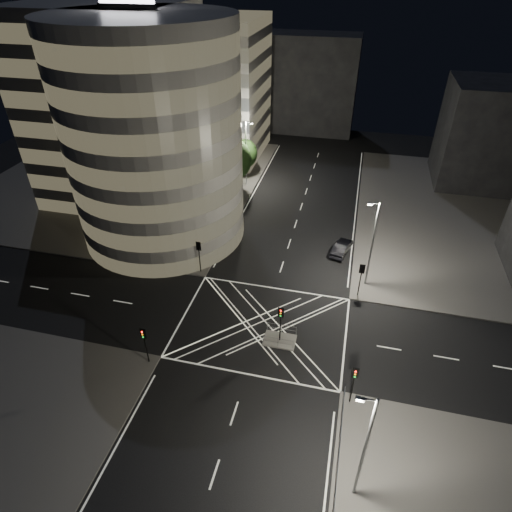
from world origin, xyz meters
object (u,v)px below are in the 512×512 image
(street_lamp_left_far, at_px, (246,151))
(street_lamp_right_near, at_px, (364,447))
(traffic_signal_island, at_px, (281,318))
(sedan, at_px, (342,248))
(street_lamp_left_near, at_px, (207,208))
(traffic_signal_fl, at_px, (199,251))
(street_lamp_right_far, at_px, (372,242))
(traffic_signal_nl, at_px, (144,339))
(central_island, at_px, (280,340))
(traffic_signal_fr, at_px, (361,274))
(traffic_signal_nr, at_px, (354,379))

(street_lamp_left_far, bearing_deg, street_lamp_right_near, -66.79)
(traffic_signal_island, relative_size, sedan, 0.89)
(traffic_signal_island, distance_m, street_lamp_left_near, 17.89)
(street_lamp_left_near, xyz_separation_m, street_lamp_left_far, (0.00, 18.00, 0.00))
(traffic_signal_fl, relative_size, street_lamp_right_far, 0.40)
(traffic_signal_fl, xyz_separation_m, sedan, (15.28, 7.75, -2.18))
(traffic_signal_island, bearing_deg, traffic_signal_nl, -153.86)
(central_island, distance_m, traffic_signal_nl, 12.36)
(traffic_signal_fr, bearing_deg, street_lamp_left_far, 128.17)
(traffic_signal_nl, relative_size, traffic_signal_fr, 1.00)
(traffic_signal_fr, distance_m, traffic_signal_island, 10.73)
(traffic_signal_nr, height_order, street_lamp_right_far, street_lamp_right_far)
(central_island, relative_size, sedan, 0.67)
(street_lamp_right_far, bearing_deg, street_lamp_right_near, -90.00)
(street_lamp_right_near, bearing_deg, street_lamp_right_far, 90.00)
(traffic_signal_fr, xyz_separation_m, street_lamp_left_far, (-18.24, 23.20, 2.63))
(traffic_signal_nl, bearing_deg, street_lamp_right_near, -21.55)
(traffic_signal_fl, height_order, traffic_signal_island, same)
(central_island, height_order, street_lamp_left_near, street_lamp_left_near)
(street_lamp_left_near, bearing_deg, traffic_signal_nr, -45.87)
(central_island, relative_size, street_lamp_right_far, 0.30)
(traffic_signal_island, bearing_deg, traffic_signal_nr, -37.93)
(sedan, bearing_deg, traffic_signal_island, 88.06)
(traffic_signal_nr, relative_size, traffic_signal_island, 1.00)
(central_island, relative_size, street_lamp_left_far, 0.30)
(central_island, relative_size, street_lamp_right_near, 0.30)
(traffic_signal_fl, distance_m, sedan, 17.27)
(traffic_signal_fl, distance_m, traffic_signal_island, 13.62)
(street_lamp_left_near, height_order, sedan, street_lamp_left_near)
(traffic_signal_fl, distance_m, traffic_signal_nl, 13.60)
(traffic_signal_fl, bearing_deg, street_lamp_right_far, 6.88)
(street_lamp_left_near, xyz_separation_m, street_lamp_right_near, (18.87, -26.00, 0.00))
(street_lamp_left_far, distance_m, sedan, 22.70)
(central_island, xyz_separation_m, street_lamp_right_far, (7.44, 10.50, 5.47))
(street_lamp_right_near, bearing_deg, street_lamp_left_far, 113.21)
(traffic_signal_nr, height_order, street_lamp_left_near, street_lamp_left_near)
(street_lamp_left_near, distance_m, street_lamp_right_far, 19.11)
(traffic_signal_nr, bearing_deg, traffic_signal_fr, 90.00)
(traffic_signal_fl, xyz_separation_m, street_lamp_right_far, (18.24, 2.20, 2.63))
(street_lamp_left_far, distance_m, street_lamp_right_far, 28.23)
(street_lamp_right_far, bearing_deg, traffic_signal_island, -125.30)
(traffic_signal_island, distance_m, street_lamp_right_far, 13.13)
(sedan, bearing_deg, street_lamp_left_near, 22.75)
(central_island, distance_m, sedan, 16.68)
(traffic_signal_nr, xyz_separation_m, sedan, (-2.32, 21.35, -2.18))
(street_lamp_left_near, relative_size, street_lamp_right_near, 1.00)
(traffic_signal_fr, bearing_deg, street_lamp_left_near, 164.08)
(central_island, height_order, traffic_signal_nr, traffic_signal_nr)
(street_lamp_right_far, height_order, sedan, street_lamp_right_far)
(traffic_signal_island, xyz_separation_m, street_lamp_left_far, (-11.44, 31.50, 2.63))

